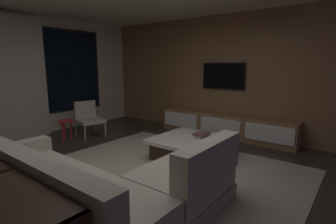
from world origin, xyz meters
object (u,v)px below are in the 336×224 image
accent_chair_near_window (88,117)px  mounted_tv (223,76)px  coffee_table (190,148)px  side_stool (66,124)px  media_console (226,126)px  book_stack_on_coffee_table (202,135)px  sectional_couch (97,190)px

accent_chair_near_window → mounted_tv: bearing=-49.8°
accent_chair_near_window → coffee_table: bearing=-86.1°
side_stool → media_console: size_ratio=0.15×
coffee_table → mounted_tv: mounted_tv is taller
side_stool → mounted_tv: bearing=-42.2°
book_stack_on_coffee_table → side_stool: 2.88m
sectional_couch → accent_chair_near_window: bearing=56.1°
media_console → mounted_tv: bearing=47.5°
sectional_couch → coffee_table: sectional_couch is taller
sectional_couch → book_stack_on_coffee_table: 2.23m
book_stack_on_coffee_table → side_stool: bearing=108.5°
book_stack_on_coffee_table → accent_chair_near_window: size_ratio=0.40×
book_stack_on_coffee_table → mounted_tv: size_ratio=0.30×
sectional_couch → media_console: size_ratio=0.81×
mounted_tv → sectional_couch: bearing=-173.3°
accent_chair_near_window → mounted_tv: 3.20m
sectional_couch → accent_chair_near_window: 3.37m
accent_chair_near_window → media_console: 3.12m
book_stack_on_coffee_table → accent_chair_near_window: bearing=97.1°
coffee_table → sectional_couch: bearing=-175.6°
book_stack_on_coffee_table → media_console: media_console is taller
side_stool → sectional_couch: bearing=-115.3°
accent_chair_near_window → side_stool: (-0.57, -0.03, -0.06)m
side_stool → media_console: bearing=-46.6°
coffee_table → mounted_tv: (1.80, 0.29, 1.16)m
book_stack_on_coffee_table → accent_chair_near_window: 2.79m
book_stack_on_coffee_table → side_stool: size_ratio=0.67×
media_console → sectional_couch: bearing=-176.0°
coffee_table → media_console: media_console is taller
accent_chair_near_window → sectional_couch: bearing=-123.9°
coffee_table → media_console: size_ratio=0.37×
side_stool → media_console: 3.45m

